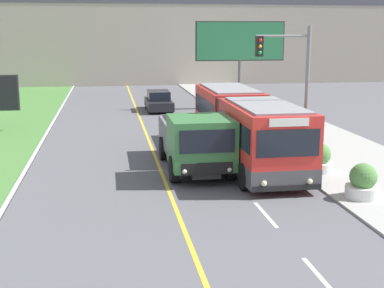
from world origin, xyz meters
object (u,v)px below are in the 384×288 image
Objects in this scene: traffic_light_mast at (292,80)px; billboard_large at (240,43)px; planter_round_second at (319,159)px; city_bus at (245,127)px; car_distant at (159,101)px; planter_round_near at (363,183)px; dump_truck at (197,144)px.

billboard_large is at bearing 82.68° from traffic_light_mast.
billboard_large reaches higher than planter_round_second.
planter_round_second is at bearing -93.91° from billboard_large.
traffic_light_mast is at bearing -58.10° from city_bus.
city_bus is 15.95m from car_distant.
planter_round_near is at bearing -87.71° from planter_round_second.
traffic_light_mast is 3.41m from planter_round_second.
dump_truck is at bearing -90.49° from car_distant.
planter_round_near is 3.55m from planter_round_second.
traffic_light_mast is at bearing -78.21° from car_distant.
dump_truck is 1.00× the size of billboard_large.
car_distant is 0.65× the size of billboard_large.
billboard_large is 22.58m from planter_round_near.
city_bus is 1.80× the size of billboard_large.
city_bus is 3.37m from dump_truck.
car_distant is 7.34m from billboard_large.
city_bus is at bearing -81.42° from car_distant.
billboard_large is (2.30, 17.90, 1.07)m from traffic_light_mast.
billboard_large is at bearing 86.09° from planter_round_second.
city_bus is at bearing 129.52° from planter_round_second.
city_bus reaches higher than car_distant.
planter_round_near is at bearing -68.51° from city_bus.
traffic_light_mast reaches higher than planter_round_near.
billboard_large is at bearing 76.85° from city_bus.
car_distant is 22.74m from planter_round_near.
traffic_light_mast is 18.08m from billboard_large.
planter_round_second is (4.77, -18.66, -0.10)m from car_distant.
billboard_large is 5.49× the size of planter_round_near.
traffic_light_mast reaches higher than car_distant.
car_distant is at bearing 104.35° from planter_round_second.
city_bus reaches higher than planter_round_near.
traffic_light_mast is at bearing 0.21° from dump_truck.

